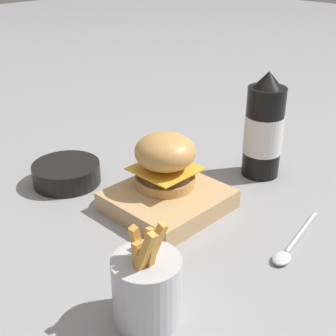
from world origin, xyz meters
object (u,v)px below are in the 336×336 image
(spoon, at_px, (289,248))
(ketchup_bottle, at_px, (264,130))
(serving_board, at_px, (168,200))
(burger, at_px, (165,160))
(fries_basket, at_px, (147,287))
(side_bowl, at_px, (67,173))

(spoon, bearing_deg, ketchup_bottle, -145.79)
(serving_board, height_order, burger, burger)
(burger, xyz_separation_m, fries_basket, (-0.24, -0.20, -0.04))
(serving_board, distance_m, side_bowl, 0.24)
(ketchup_bottle, xyz_separation_m, spoon, (-0.20, -0.20, -0.10))
(side_bowl, relative_size, spoon, 0.77)
(fries_basket, bearing_deg, spoon, -12.32)
(ketchup_bottle, height_order, fries_basket, ketchup_bottle)
(serving_board, height_order, spoon, serving_board)
(burger, height_order, spoon, burger)
(side_bowl, bearing_deg, ketchup_bottle, -39.83)
(serving_board, bearing_deg, fries_basket, -141.12)
(serving_board, xyz_separation_m, spoon, (0.04, -0.24, -0.01))
(ketchup_bottle, bearing_deg, fries_basket, -163.48)
(serving_board, xyz_separation_m, side_bowl, (-0.07, 0.23, 0.00))
(burger, xyz_separation_m, side_bowl, (-0.09, 0.20, -0.07))
(fries_basket, bearing_deg, ketchup_bottle, 16.52)
(fries_basket, bearing_deg, serving_board, 38.88)
(serving_board, height_order, side_bowl, side_bowl)
(burger, height_order, ketchup_bottle, ketchup_bottle)
(ketchup_bottle, height_order, spoon, ketchup_bottle)
(ketchup_bottle, distance_m, side_bowl, 0.42)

